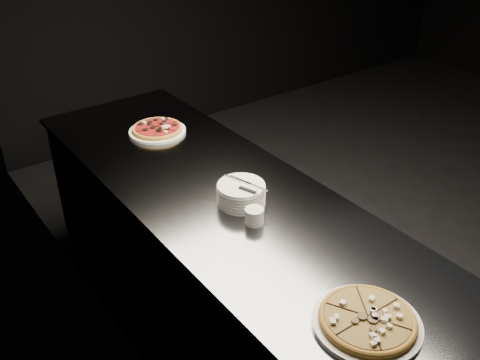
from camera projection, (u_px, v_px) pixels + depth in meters
wall_left at (136, 108)px, 1.73m from camera, size 0.02×5.00×2.80m
counter at (231, 283)px, 2.39m from camera, size 0.74×2.44×0.92m
pizza_mushroom at (367, 320)px, 1.55m from camera, size 0.32×0.32×0.04m
pizza_tomato at (157, 129)px, 2.67m from camera, size 0.28×0.28×0.03m
plate_stack at (241, 194)px, 2.10m from camera, size 0.19×0.19×0.08m
cutlery at (245, 185)px, 2.07m from camera, size 0.06×0.20×0.01m
ramekin at (254, 216)px, 1.99m from camera, size 0.07×0.07×0.06m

